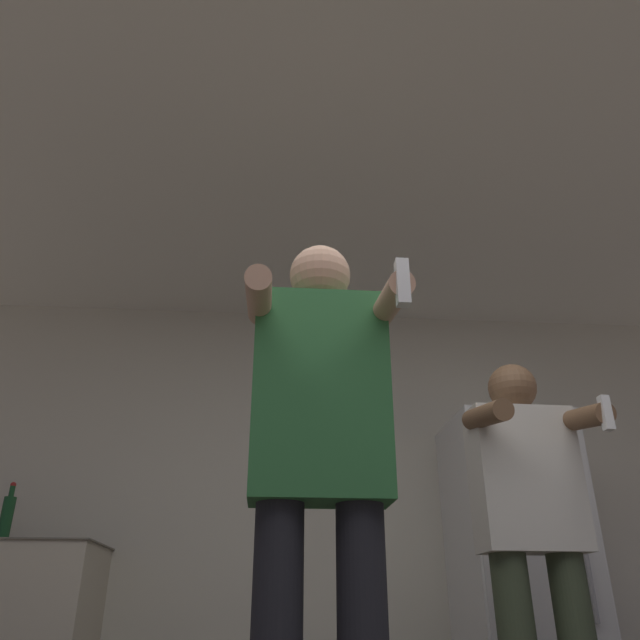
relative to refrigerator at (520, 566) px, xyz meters
name	(u,v)px	position (x,y,z in m)	size (l,w,h in m)	color
wall_back	(333,496)	(-1.03, 0.38, 0.44)	(7.00, 0.06, 2.55)	beige
ceiling_slab	(358,191)	(-1.03, -1.09, 1.74)	(7.00, 3.40, 0.05)	silver
refrigerator	(520,566)	(0.00, 0.00, 0.00)	(0.67, 0.73, 1.67)	white
bottle_red_label	(7,517)	(-2.89, 0.04, 0.24)	(0.07, 0.07, 0.33)	#194723
person_woman_foreground	(320,462)	(-1.28, -1.85, 0.16)	(0.48, 0.49, 1.74)	black
person_man_side	(532,523)	(-0.33, -1.05, 0.09)	(0.52, 0.49, 1.64)	#38422D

